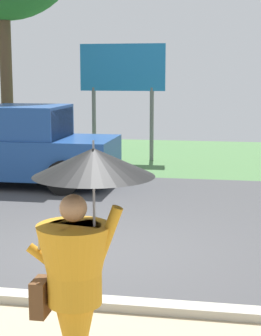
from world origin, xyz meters
name	(u,v)px	position (x,y,z in m)	size (l,w,h in m)	color
ground_plane	(129,207)	(0.00, 2.95, -0.05)	(40.00, 22.00, 0.20)	#424244
monk_pedestrian	(79,270)	(0.82, -3.73, 1.08)	(1.05, 0.95, 2.13)	orange
pickup_truck	(8,148)	(-3.24, 4.66, 0.87)	(5.20, 2.28, 1.88)	#1E478C
roadside_billboard	(122,76)	(-1.27, 8.88, 2.55)	(2.60, 0.12, 3.50)	slate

